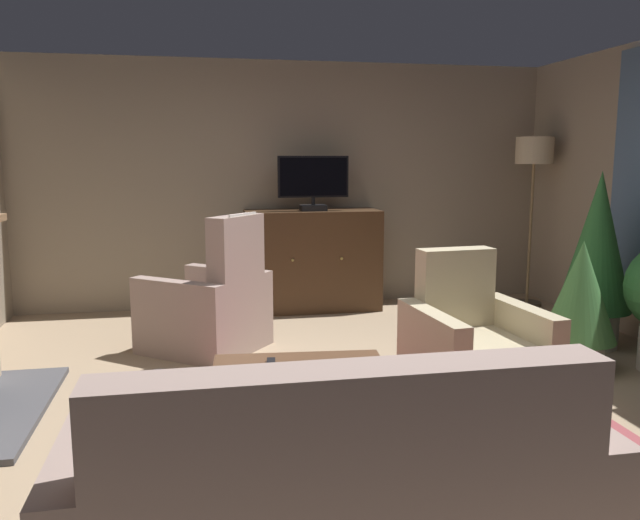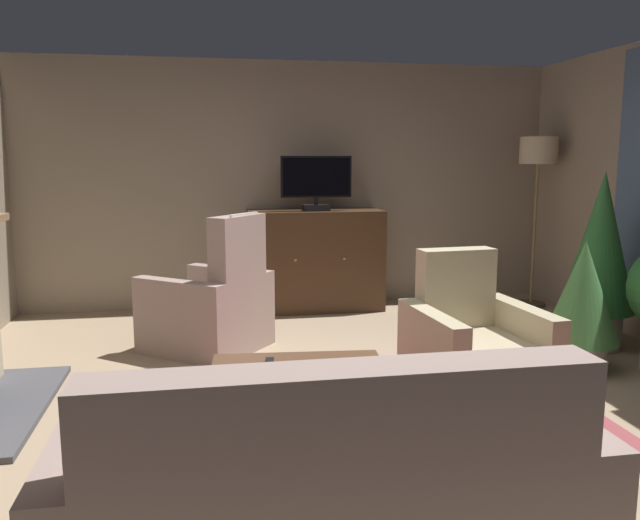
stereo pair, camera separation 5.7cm
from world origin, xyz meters
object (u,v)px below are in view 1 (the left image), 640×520
object	(u,v)px
sofa_floral	(339,509)
armchair_near_window	(210,309)
cat	(149,383)
floor_lamp	(534,165)
potted_plant_leafy_by_curtain	(597,252)
potted_plant_small_fern_corner	(580,299)
tv_remote	(271,363)
television	(313,182)
tv_cabinet	(312,262)
armchair_facing_sofa	(473,351)
coffee_table	(300,374)

from	to	relation	value
sofa_floral	armchair_near_window	world-z (taller)	armchair_near_window
cat	floor_lamp	xyz separation A→B (m)	(3.93, 2.00, 1.45)
potted_plant_leafy_by_curtain	cat	distance (m)	3.80
potted_plant_small_fern_corner	tv_remote	bearing A→B (deg)	-164.70
tv_remote	television	bearing A→B (deg)	-7.73
tv_cabinet	floor_lamp	bearing A→B (deg)	-6.67
armchair_near_window	tv_cabinet	bearing A→B (deg)	48.77
potted_plant_small_fern_corner	floor_lamp	world-z (taller)	floor_lamp
tv_cabinet	television	xyz separation A→B (m)	(0.00, -0.05, 0.86)
tv_cabinet	armchair_facing_sofa	bearing A→B (deg)	-76.96
armchair_near_window	armchair_facing_sofa	world-z (taller)	armchair_near_window
tv_cabinet	armchair_near_window	world-z (taller)	armchair_near_window
sofa_floral	cat	distance (m)	2.37
armchair_near_window	floor_lamp	bearing A→B (deg)	16.03
potted_plant_small_fern_corner	cat	distance (m)	3.24
tv_cabinet	coffee_table	size ratio (longest dim) A/B	1.33
tv_cabinet	coffee_table	world-z (taller)	tv_cabinet
armchair_near_window	armchair_facing_sofa	size ratio (longest dim) A/B	1.22
armchair_near_window	potted_plant_leafy_by_curtain	xyz separation A→B (m)	(3.26, -0.53, 0.47)
coffee_table	sofa_floral	size ratio (longest dim) A/B	0.54
coffee_table	armchair_facing_sofa	distance (m)	1.32
television	floor_lamp	world-z (taller)	floor_lamp
armchair_near_window	coffee_table	bearing A→B (deg)	-74.91
cat	floor_lamp	world-z (taller)	floor_lamp
armchair_facing_sofa	tv_remote	bearing A→B (deg)	-167.31
television	coffee_table	xyz separation A→B (m)	(-0.64, -3.02, -1.01)
television	coffee_table	bearing A→B (deg)	-101.92
sofa_floral	potted_plant_leafy_by_curtain	bearing A→B (deg)	43.10
television	potted_plant_small_fern_corner	xyz separation A→B (m)	(1.65, -2.30, -0.82)
television	sofa_floral	bearing A→B (deg)	-99.22
tv_remote	potted_plant_leafy_by_curtain	world-z (taller)	potted_plant_leafy_by_curtain
coffee_table	cat	bearing A→B (deg)	139.19
tv_remote	potted_plant_leafy_by_curtain	bearing A→B (deg)	-60.23
sofa_floral	armchair_near_window	xyz separation A→B (m)	(-0.40, 3.20, 0.03)
tv_cabinet	potted_plant_small_fern_corner	bearing A→B (deg)	-54.99
tv_cabinet	tv_remote	distance (m)	3.13
potted_plant_leafy_by_curtain	armchair_near_window	bearing A→B (deg)	170.74
television	cat	bearing A→B (deg)	-125.05
armchair_near_window	cat	world-z (taller)	armchair_near_window
armchair_near_window	armchair_facing_sofa	distance (m)	2.25
potted_plant_leafy_by_curtain	cat	world-z (taller)	potted_plant_leafy_by_curtain
television	armchair_near_window	bearing A→B (deg)	-132.43
tv_remote	cat	bearing A→B (deg)	53.02
sofa_floral	floor_lamp	distance (m)	5.36
potted_plant_leafy_by_curtain	sofa_floral	bearing A→B (deg)	-136.90
television	cat	size ratio (longest dim) A/B	1.38
armchair_facing_sofa	floor_lamp	bearing A→B (deg)	54.23
television	tv_cabinet	bearing A→B (deg)	90.00
armchair_near_window	potted_plant_small_fern_corner	size ratio (longest dim) A/B	1.19
coffee_table	floor_lamp	world-z (taller)	floor_lamp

